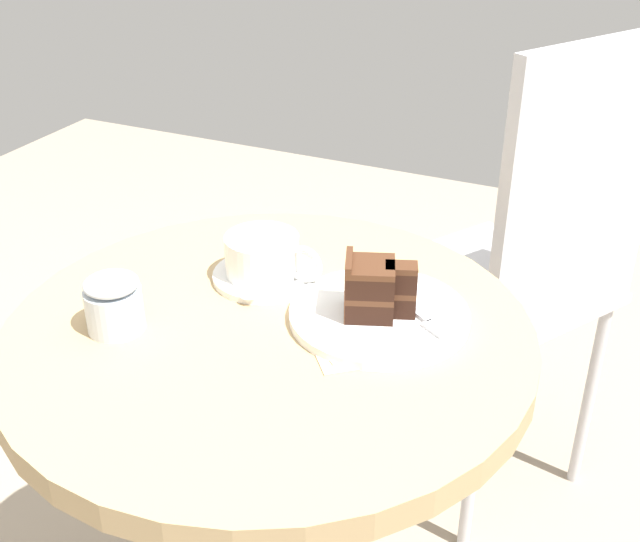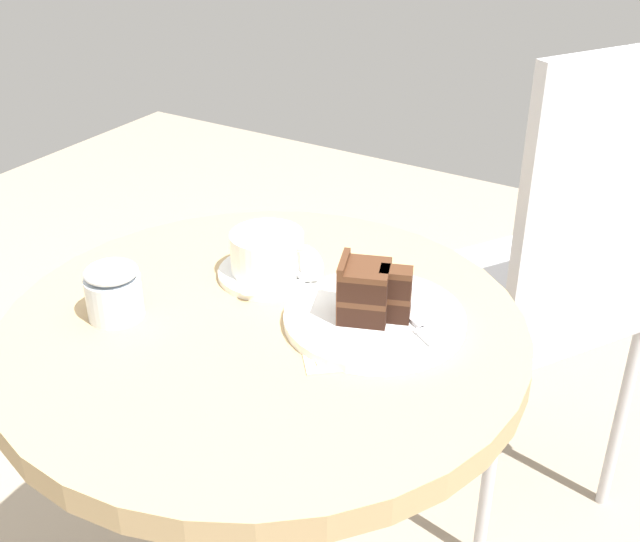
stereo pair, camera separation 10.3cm
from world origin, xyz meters
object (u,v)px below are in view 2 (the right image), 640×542
(teaspoon, at_px, (267,288))
(cake_plate, at_px, (374,318))
(fork, at_px, (413,320))
(cafe_chair, at_px, (558,268))
(sugar_pot, at_px, (114,291))
(coffee_cup, at_px, (269,252))
(napkin, at_px, (351,336))
(cake_slice, at_px, (368,292))
(saucer, at_px, (271,272))

(teaspoon, height_order, cake_plate, teaspoon)
(fork, bearing_deg, teaspoon, -140.67)
(fork, xyz_separation_m, cafe_chair, (0.05, 0.50, -0.15))
(teaspoon, bearing_deg, sugar_pot, -7.43)
(coffee_cup, xyz_separation_m, teaspoon, (0.03, -0.04, -0.03))
(teaspoon, xyz_separation_m, sugar_pot, (-0.13, -0.14, 0.03))
(fork, distance_m, napkin, 0.08)
(teaspoon, bearing_deg, coffee_cup, -112.43)
(fork, height_order, napkin, fork)
(coffee_cup, xyz_separation_m, sugar_pot, (-0.11, -0.18, -0.00))
(teaspoon, relative_size, fork, 0.63)
(cake_plate, bearing_deg, coffee_cup, 170.71)
(coffee_cup, relative_size, napkin, 0.73)
(coffee_cup, height_order, sugar_pot, sugar_pot)
(cake_plate, xyz_separation_m, cake_slice, (-0.01, -0.01, 0.04))
(saucer, bearing_deg, coffee_cup, -98.69)
(saucer, distance_m, cake_slice, 0.18)
(sugar_pot, bearing_deg, cake_plate, 28.56)
(cake_plate, relative_size, cafe_chair, 0.23)
(coffee_cup, bearing_deg, teaspoon, -58.65)
(saucer, xyz_separation_m, cafe_chair, (0.28, 0.48, -0.14))
(sugar_pot, bearing_deg, napkin, 22.10)
(sugar_pot, bearing_deg, saucer, 60.19)
(cake_slice, bearing_deg, coffee_cup, 167.81)
(coffee_cup, xyz_separation_m, fork, (0.23, -0.02, -0.02))
(saucer, xyz_separation_m, sugar_pot, (-0.11, -0.19, 0.03))
(saucer, relative_size, napkin, 0.79)
(cake_slice, height_order, napkin, cake_slice)
(fork, bearing_deg, coffee_cup, -152.62)
(napkin, bearing_deg, saucer, 156.15)
(cake_plate, xyz_separation_m, sugar_pot, (-0.28, -0.15, 0.03))
(teaspoon, distance_m, cafe_chair, 0.60)
(saucer, relative_size, cake_slice, 1.50)
(cake_plate, bearing_deg, fork, 9.87)
(cake_plate, height_order, napkin, cake_plate)
(cake_plate, xyz_separation_m, napkin, (-0.01, -0.04, -0.00))
(cake_slice, height_order, sugar_pot, cake_slice)
(fork, distance_m, sugar_pot, 0.37)
(napkin, distance_m, sugar_pot, 0.30)
(cafe_chair, bearing_deg, coffee_cup, 1.33)
(coffee_cup, relative_size, cafe_chair, 0.14)
(coffee_cup, height_order, cake_plate, coffee_cup)
(teaspoon, height_order, napkin, teaspoon)
(coffee_cup, xyz_separation_m, cake_slice, (0.17, -0.04, 0.01))
(cake_slice, distance_m, napkin, 0.06)
(cake_plate, relative_size, fork, 1.70)
(cafe_chair, height_order, sugar_pot, cafe_chair)
(saucer, height_order, cafe_chair, cafe_chair)
(saucer, height_order, teaspoon, teaspoon)
(saucer, height_order, coffee_cup, coffee_cup)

